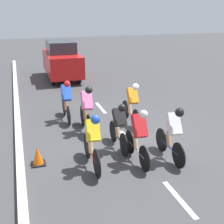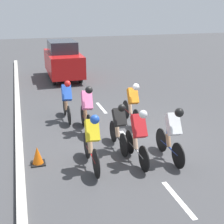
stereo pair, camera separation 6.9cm
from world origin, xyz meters
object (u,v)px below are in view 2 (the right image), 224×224
cyclist_yellow (92,140)px  cyclist_pink (87,108)px  cyclist_blue (67,99)px  support_car (63,60)px  cyclist_red (138,135)px  cyclist_white (172,132)px  cyclist_black (119,125)px  traffic_cone (37,156)px  cyclist_orange (132,102)px

cyclist_yellow → cyclist_pink: bearing=-99.3°
cyclist_blue → cyclist_yellow: bearing=91.1°
cyclist_blue → support_car: support_car is taller
cyclist_red → cyclist_white: cyclist_white is taller
cyclist_blue → cyclist_black: size_ratio=1.04×
cyclist_blue → cyclist_red: size_ratio=1.00×
cyclist_black → support_car: support_car is taller
cyclist_blue → support_car: 6.56m
cyclist_black → traffic_cone: bearing=5.3°
support_car → cyclist_yellow: bearing=85.7°
support_car → traffic_cone: size_ratio=7.83×
cyclist_white → cyclist_black: bearing=-41.6°
support_car → cyclist_black: bearing=91.2°
cyclist_orange → cyclist_red: bearing=72.9°
cyclist_blue → traffic_cone: cyclist_blue is taller
cyclist_white → traffic_cone: cyclist_white is taller
cyclist_red → support_car: support_car is taller
cyclist_pink → traffic_cone: bearing=45.9°
cyclist_yellow → cyclist_red: 1.19m
cyclist_black → cyclist_yellow: cyclist_yellow is taller
support_car → traffic_cone: support_car is taller
traffic_cone → cyclist_orange: bearing=-149.4°
cyclist_black → cyclist_white: 1.51m
cyclist_black → cyclist_orange: (-1.04, -1.75, 0.04)m
cyclist_blue → cyclist_white: bearing=119.9°
cyclist_black → cyclist_white: bearing=138.4°
cyclist_yellow → traffic_cone: bearing=-25.0°
cyclist_black → cyclist_white: cyclist_white is taller
cyclist_blue → cyclist_black: (-1.03, 2.75, -0.04)m
cyclist_blue → cyclist_white: 4.32m
traffic_cone → cyclist_pink: bearing=-134.1°
cyclist_black → cyclist_white: (-1.12, 1.00, 0.06)m
cyclist_red → cyclist_white: (-0.90, 0.12, 0.02)m
cyclist_yellow → support_car: 10.11m
cyclist_orange → traffic_cone: cyclist_orange is taller
cyclist_red → traffic_cone: (2.50, -0.67, -0.56)m
cyclist_black → traffic_cone: cyclist_black is taller
cyclist_yellow → traffic_cone: 1.54m
cyclist_orange → cyclist_pink: size_ratio=1.02×
cyclist_black → support_car: bearing=-88.8°
cyclist_blue → cyclist_orange: 2.30m
cyclist_orange → cyclist_pink: cyclist_pink is taller
cyclist_black → support_car: size_ratio=0.43×
cyclist_red → cyclist_pink: cyclist_pink is taller
cyclist_orange → cyclist_red: size_ratio=1.01×
cyclist_pink → cyclist_red: bearing=108.5°
traffic_cone → cyclist_white: bearing=166.9°
cyclist_blue → cyclist_black: bearing=110.5°
cyclist_red → cyclist_yellow: bearing=-2.8°
cyclist_blue → cyclist_pink: cyclist_pink is taller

